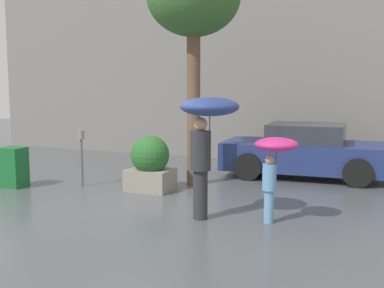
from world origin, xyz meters
The scene contains 9 objects.
ground_plane centered at (0.00, 0.00, 0.00)m, with size 40.00×40.00×0.00m, color #51565B.
building_facade centered at (0.00, 6.50, 3.00)m, with size 18.00×0.30×6.00m.
planter_box centered at (-0.41, 1.45, 0.58)m, with size 0.95×0.84×1.20m.
person_adult centered at (1.54, -0.19, 1.61)m, with size 0.99×0.99×2.09m.
person_child centered at (2.66, 0.02, 1.14)m, with size 0.71×0.71×1.44m.
parked_car_near centered at (2.43, 4.39, 0.62)m, with size 4.15×2.22×1.33m.
street_tree centered at (0.22, 2.39, 4.14)m, with size 2.09×2.09×5.13m.
parking_meter centered at (-2.06, 1.26, 0.92)m, with size 0.14×0.14×1.28m.
newspaper_box centered at (-3.41, 0.57, 0.45)m, with size 0.50×0.44×0.90m.
Camera 1 is at (4.46, -7.68, 2.30)m, focal length 45.00 mm.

